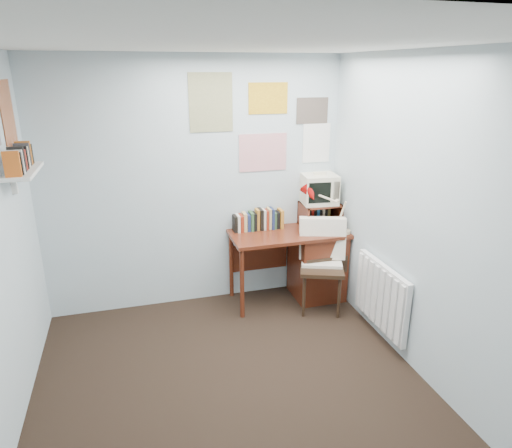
{
  "coord_description": "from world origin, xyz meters",
  "views": [
    {
      "loc": [
        -0.63,
        -2.66,
        2.37
      ],
      "look_at": [
        0.41,
        0.98,
        1.06
      ],
      "focal_mm": 32.0,
      "sensor_mm": 36.0,
      "label": 1
    }
  ],
  "objects": [
    {
      "name": "desk_lamp",
      "position": [
        1.44,
        1.3,
        0.98
      ],
      "size": [
        0.37,
        0.33,
        0.45
      ],
      "primitive_type": "cube",
      "rotation": [
        0.0,
        0.0,
        -0.24
      ],
      "color": "#B40D0C",
      "rests_on": "desk"
    },
    {
      "name": "book_row",
      "position": [
        0.66,
        1.66,
        0.87
      ],
      "size": [
        0.6,
        0.14,
        0.22
      ],
      "primitive_type": "cube",
      "color": "#5C2515",
      "rests_on": "desk"
    },
    {
      "name": "posters_left",
      "position": [
        -1.49,
        1.1,
        2.0
      ],
      "size": [
        0.01,
        0.7,
        0.6
      ],
      "primitive_type": "cube",
      "color": "white",
      "rests_on": "left_wall"
    },
    {
      "name": "ceiling",
      "position": [
        0.0,
        0.0,
        2.5
      ],
      "size": [
        3.0,
        3.5,
        0.02
      ],
      "primitive_type": "cube",
      "color": "white",
      "rests_on": "back_wall"
    },
    {
      "name": "crt_tv",
      "position": [
        1.27,
        1.61,
        1.18
      ],
      "size": [
        0.38,
        0.36,
        0.33
      ],
      "primitive_type": "cube",
      "rotation": [
        0.0,
        0.0,
        -0.1
      ],
      "color": "beige",
      "rests_on": "tv_riser"
    },
    {
      "name": "ground",
      "position": [
        0.0,
        0.0,
        0.0
      ],
      "size": [
        3.5,
        3.5,
        0.0
      ],
      "primitive_type": "plane",
      "color": "black",
      "rests_on": "ground"
    },
    {
      "name": "right_wall",
      "position": [
        1.5,
        0.0,
        1.25
      ],
      "size": [
        0.02,
        3.5,
        2.5
      ],
      "primitive_type": "cube",
      "color": "silver",
      "rests_on": "ground"
    },
    {
      "name": "tv_riser",
      "position": [
        1.29,
        1.59,
        0.89
      ],
      "size": [
        0.4,
        0.3,
        0.25
      ],
      "primitive_type": "cube",
      "color": "#5C2515",
      "rests_on": "desk"
    },
    {
      "name": "desk_chair",
      "position": [
        1.15,
        1.18,
        0.45
      ],
      "size": [
        0.59,
        0.58,
        0.91
      ],
      "primitive_type": "cube",
      "rotation": [
        0.0,
        0.0,
        -0.37
      ],
      "color": "black",
      "rests_on": "ground"
    },
    {
      "name": "desk",
      "position": [
        1.17,
        1.48,
        0.41
      ],
      "size": [
        1.2,
        0.55,
        0.76
      ],
      "color": "#5C2515",
      "rests_on": "ground"
    },
    {
      "name": "radiator",
      "position": [
        1.46,
        0.55,
        0.42
      ],
      "size": [
        0.09,
        0.8,
        0.6
      ],
      "primitive_type": "cube",
      "color": "white",
      "rests_on": "right_wall"
    },
    {
      "name": "back_wall",
      "position": [
        0.0,
        1.75,
        1.25
      ],
      "size": [
        3.0,
        0.02,
        2.5
      ],
      "primitive_type": "cube",
      "color": "silver",
      "rests_on": "ground"
    },
    {
      "name": "wall_shelf",
      "position": [
        -1.4,
        1.1,
        1.62
      ],
      "size": [
        0.2,
        0.62,
        0.24
      ],
      "primitive_type": "cube",
      "color": "white",
      "rests_on": "left_wall"
    },
    {
      "name": "posters_back",
      "position": [
        0.7,
        1.74,
        1.85
      ],
      "size": [
        1.2,
        0.01,
        0.9
      ],
      "primitive_type": "cube",
      "color": "white",
      "rests_on": "back_wall"
    }
  ]
}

